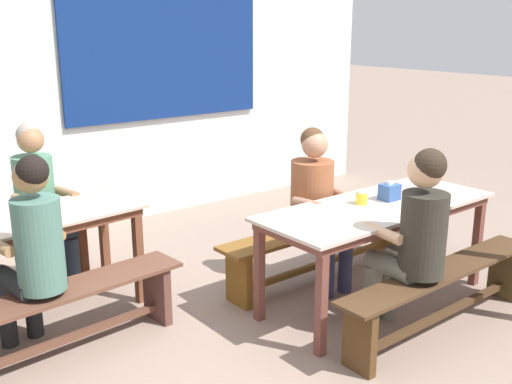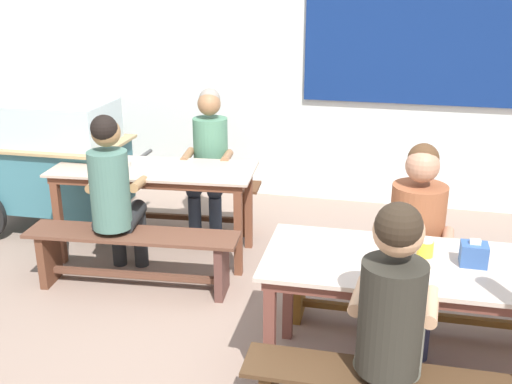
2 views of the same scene
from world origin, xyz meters
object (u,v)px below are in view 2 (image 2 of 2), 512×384
(person_near_front, at_px, (392,311))
(person_center_facing, at_px, (209,156))
(condiment_jar, at_px, (425,247))
(bench_near_back, at_px, (428,287))
(person_left_back_turned, at_px, (114,191))
(dining_table_near, at_px, (440,277))
(bench_far_back, at_px, (176,198))
(bench_far_front, at_px, (133,251))
(tissue_box, at_px, (474,254))
(soup_bowl, at_px, (139,162))
(food_cart, at_px, (53,158))
(person_right_near_table, at_px, (416,232))
(dining_table_far, at_px, (154,178))

(person_near_front, height_order, person_center_facing, person_near_front)
(condiment_jar, bearing_deg, bench_near_back, 81.49)
(person_left_back_turned, bearing_deg, person_near_front, -32.02)
(dining_table_near, bearing_deg, person_near_front, -115.06)
(bench_near_back, bearing_deg, condiment_jar, -98.51)
(person_near_front, bearing_deg, dining_table_near, 64.94)
(bench_far_back, relative_size, bench_far_front, 0.98)
(tissue_box, xyz_separation_m, soup_bowl, (-2.47, 1.27, -0.04))
(person_near_front, distance_m, condiment_jar, 0.63)
(person_center_facing, relative_size, condiment_jar, 12.84)
(tissue_box, bearing_deg, food_cart, 155.63)
(person_near_front, xyz_separation_m, soup_bowl, (-2.07, 1.83, 0.04))
(dining_table_near, xyz_separation_m, person_right_near_table, (-0.12, 0.52, 0.03))
(dining_table_far, distance_m, soup_bowl, 0.19)
(soup_bowl, bearing_deg, bench_far_front, -72.22)
(soup_bowl, bearing_deg, person_right_near_table, -19.72)
(person_near_front, bearing_deg, bench_far_front, 147.39)
(dining_table_near, relative_size, person_near_front, 1.46)
(dining_table_near, distance_m, tissue_box, 0.21)
(dining_table_far, height_order, bench_far_front, dining_table_far)
(bench_near_back, height_order, soup_bowl, soup_bowl)
(dining_table_far, relative_size, food_cart, 1.05)
(food_cart, bearing_deg, person_center_facing, 8.65)
(dining_table_near, relative_size, soup_bowl, 14.07)
(food_cart, distance_m, person_left_back_turned, 1.32)
(person_right_near_table, height_order, soup_bowl, person_right_near_table)
(dining_table_near, xyz_separation_m, tissue_box, (0.16, 0.03, 0.14))
(person_near_front, distance_m, tissue_box, 0.69)
(food_cart, distance_m, condiment_jar, 3.52)
(dining_table_near, distance_m, food_cart, 3.63)
(bench_far_back, bearing_deg, bench_near_back, -29.67)
(bench_far_back, xyz_separation_m, condiment_jar, (2.13, -1.75, 0.52))
(bench_far_back, relative_size, bench_near_back, 0.82)
(person_near_front, distance_m, person_right_near_table, 1.05)
(person_near_front, height_order, person_left_back_turned, person_left_back_turned)
(bench_near_back, bearing_deg, person_right_near_table, -150.33)
(bench_far_front, distance_m, soup_bowl, 0.83)
(bench_far_front, distance_m, person_left_back_turned, 0.47)
(person_left_back_turned, bearing_deg, person_center_facing, 69.65)
(bench_near_back, height_order, condiment_jar, condiment_jar)
(person_left_back_turned, height_order, condiment_jar, person_left_back_turned)
(person_right_near_table, relative_size, condiment_jar, 12.40)
(food_cart, height_order, condiment_jar, food_cart)
(bench_far_front, xyz_separation_m, person_near_front, (1.86, -1.19, 0.45))
(person_left_back_turned, xyz_separation_m, condiment_jar, (2.17, -0.65, 0.08))
(tissue_box, bearing_deg, person_right_near_table, 119.73)
(food_cart, bearing_deg, person_left_back_turned, -39.91)
(bench_far_back, xyz_separation_m, person_left_back_turned, (-0.05, -1.10, 0.44))
(dining_table_near, bearing_deg, dining_table_far, 149.83)
(dining_table_near, height_order, food_cart, food_cart)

